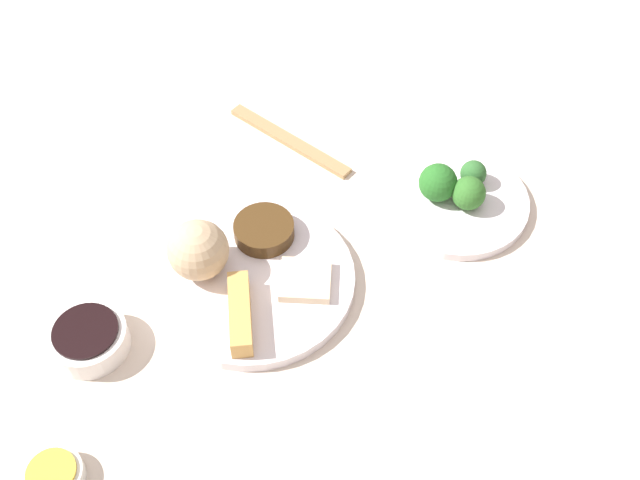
# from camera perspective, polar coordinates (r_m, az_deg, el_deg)

# --- Properties ---
(tabletop) EXTENTS (2.20, 2.20, 0.02)m
(tabletop) POSITION_cam_1_polar(r_m,az_deg,el_deg) (1.00, -4.05, -3.92)
(tabletop) COLOR beige
(tabletop) RESTS_ON ground
(main_plate) EXTENTS (0.26, 0.26, 0.02)m
(main_plate) POSITION_cam_1_polar(r_m,az_deg,el_deg) (0.99, -5.01, -2.97)
(main_plate) COLOR white
(main_plate) RESTS_ON tabletop
(rice_scoop) EXTENTS (0.08, 0.08, 0.08)m
(rice_scoop) POSITION_cam_1_polar(r_m,az_deg,el_deg) (0.97, -9.15, -0.75)
(rice_scoop) COLOR tan
(rice_scoop) RESTS_ON main_plate
(spring_roll) EXTENTS (0.05, 0.11, 0.03)m
(spring_roll) POSITION_cam_1_polar(r_m,az_deg,el_deg) (0.93, -6.03, -5.52)
(spring_roll) COLOR tan
(spring_roll) RESTS_ON main_plate
(crab_rangoon_wonton) EXTENTS (0.08, 0.08, 0.01)m
(crab_rangoon_wonton) POSITION_cam_1_polar(r_m,az_deg,el_deg) (0.97, -1.11, -3.04)
(crab_rangoon_wonton) COLOR beige
(crab_rangoon_wonton) RESTS_ON main_plate
(stir_fry_heap) EXTENTS (0.08, 0.08, 0.02)m
(stir_fry_heap) POSITION_cam_1_polar(r_m,az_deg,el_deg) (1.01, -4.23, 0.75)
(stir_fry_heap) COLOR #472E14
(stir_fry_heap) RESTS_ON main_plate
(broccoli_plate) EXTENTS (0.21, 0.21, 0.01)m
(broccoli_plate) POSITION_cam_1_polar(r_m,az_deg,el_deg) (1.09, 10.08, 2.94)
(broccoli_plate) COLOR white
(broccoli_plate) RESTS_ON tabletop
(broccoli_floret_0) EXTENTS (0.05, 0.05, 0.05)m
(broccoli_floret_0) POSITION_cam_1_polar(r_m,az_deg,el_deg) (1.06, 8.86, 4.29)
(broccoli_floret_0) COLOR #276924
(broccoli_floret_0) RESTS_ON broccoli_plate
(broccoli_floret_1) EXTENTS (0.04, 0.04, 0.04)m
(broccoli_floret_1) POSITION_cam_1_polar(r_m,az_deg,el_deg) (1.10, 11.45, 4.94)
(broccoli_floret_1) COLOR #2F652E
(broccoli_floret_1) RESTS_ON broccoli_plate
(broccoli_floret_2) EXTENTS (0.05, 0.05, 0.05)m
(broccoli_floret_2) POSITION_cam_1_polar(r_m,az_deg,el_deg) (1.06, 11.11, 3.47)
(broccoli_floret_2) COLOR #326D28
(broccoli_floret_2) RESTS_ON broccoli_plate
(soy_sauce_bowl) EXTENTS (0.10, 0.10, 0.03)m
(soy_sauce_bowl) POSITION_cam_1_polar(r_m,az_deg,el_deg) (0.97, -16.99, -7.13)
(soy_sauce_bowl) COLOR white
(soy_sauce_bowl) RESTS_ON tabletop
(soy_sauce_bowl_liquid) EXTENTS (0.08, 0.08, 0.00)m
(soy_sauce_bowl_liquid) POSITION_cam_1_polar(r_m,az_deg,el_deg) (0.95, -17.24, -6.54)
(soy_sauce_bowl_liquid) COLOR black
(soy_sauce_bowl_liquid) RESTS_ON soy_sauce_bowl
(sauce_ramekin_hot_mustard) EXTENTS (0.07, 0.07, 0.02)m
(sauce_ramekin_hot_mustard) POSITION_cam_1_polar(r_m,az_deg,el_deg) (0.90, -19.36, -16.41)
(sauce_ramekin_hot_mustard) COLOR white
(sauce_ramekin_hot_mustard) RESTS_ON tabletop
(sauce_ramekin_hot_mustard_liquid) EXTENTS (0.05, 0.05, 0.00)m
(sauce_ramekin_hot_mustard_liquid) POSITION_cam_1_polar(r_m,az_deg,el_deg) (0.89, -19.57, -16.10)
(sauce_ramekin_hot_mustard_liquid) COLOR yellow
(sauce_ramekin_hot_mustard_liquid) RESTS_ON sauce_ramekin_hot_mustard
(chopsticks_pair) EXTENTS (0.13, 0.20, 0.01)m
(chopsticks_pair) POSITION_cam_1_polar(r_m,az_deg,el_deg) (1.16, -2.32, 7.49)
(chopsticks_pair) COLOR #A68254
(chopsticks_pair) RESTS_ON tabletop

